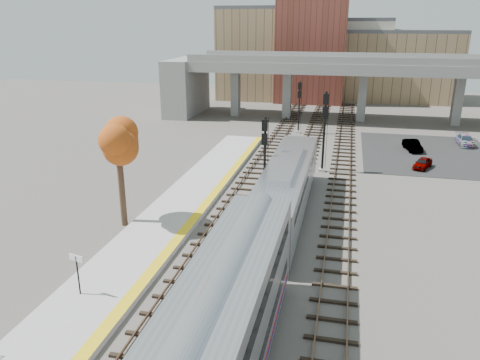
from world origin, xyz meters
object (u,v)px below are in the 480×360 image
at_px(signal_mast_near, 265,161).
at_px(car_c, 465,140).
at_px(tree, 118,141).
at_px(signal_mast_mid, 324,132).
at_px(car_a, 423,163).
at_px(signal_mast_far, 299,108).
at_px(car_b, 413,145).
at_px(locomotive, 286,187).

height_order(signal_mast_near, car_c, signal_mast_near).
bearing_deg(tree, signal_mast_mid, 50.60).
bearing_deg(car_c, car_a, -121.94).
bearing_deg(signal_mast_far, car_b, -23.90).
relative_size(signal_mast_far, tree, 0.80).
height_order(car_a, car_b, car_b).
bearing_deg(signal_mast_far, signal_mast_mid, -75.78).
distance_m(tree, car_c, 42.24).
height_order(signal_mast_near, car_a, signal_mast_near).
xyz_separation_m(locomotive, signal_mast_mid, (2.00, 11.68, 1.72)).
distance_m(locomotive, car_c, 31.49).
height_order(car_a, car_c, car_c).
xyz_separation_m(signal_mast_near, signal_mast_mid, (4.10, 9.33, 0.53)).
height_order(tree, car_c, tree).
relative_size(signal_mast_near, car_b, 1.89).
distance_m(signal_mast_near, tree, 11.56).
relative_size(signal_mast_mid, car_c, 1.90).
xyz_separation_m(signal_mast_near, car_c, (20.02, 23.49, -2.83)).
xyz_separation_m(locomotive, tree, (-11.13, -4.30, 3.97)).
bearing_deg(signal_mast_far, tree, -105.68).
xyz_separation_m(signal_mast_near, car_b, (13.62, 19.47, -2.82)).
bearing_deg(car_b, signal_mast_near, -136.89).
height_order(signal_mast_far, car_a, signal_mast_far).
bearing_deg(signal_mast_far, locomotive, -85.69).
xyz_separation_m(signal_mast_far, car_b, (13.62, -6.03, -2.63)).
distance_m(car_a, car_c, 12.51).
bearing_deg(car_b, locomotive, -129.74).
bearing_deg(locomotive, car_a, 51.91).
height_order(signal_mast_mid, car_b, signal_mast_mid).
bearing_deg(car_a, signal_mast_far, 161.32).
distance_m(signal_mast_mid, tree, 20.81).
bearing_deg(car_c, signal_mast_mid, -140.64).
bearing_deg(signal_mast_near, car_a, 42.36).
relative_size(locomotive, car_c, 4.64).
bearing_deg(car_a, signal_mast_near, -113.33).
distance_m(signal_mast_near, signal_mast_mid, 10.20).
distance_m(signal_mast_near, car_a, 18.94).
distance_m(signal_mast_far, tree, 33.54).
xyz_separation_m(locomotive, signal_mast_far, (-2.10, 27.86, 1.00)).
bearing_deg(signal_mast_near, car_c, 49.55).
distance_m(locomotive, signal_mast_mid, 11.98).
relative_size(tree, car_c, 2.05).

